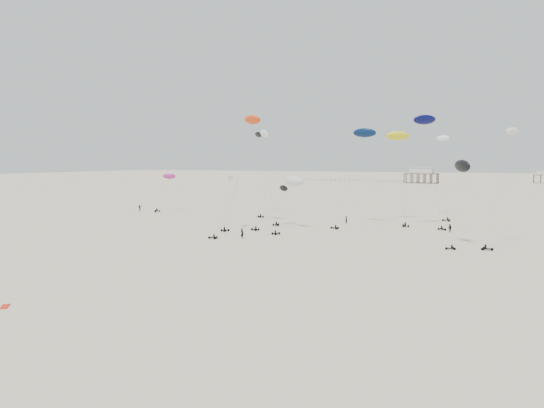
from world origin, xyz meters
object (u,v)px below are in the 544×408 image
at_px(pavilion_small, 541,178).
at_px(spectator_0, 242,239).
at_px(pavilion_main, 421,176).
at_px(rig_6, 259,157).

distance_m(pavilion_small, spectator_0, 297.12).
xyz_separation_m(pavilion_main, pavilion_small, (70.00, 30.00, -0.74)).
bearing_deg(pavilion_main, pavilion_small, 23.20).
relative_size(pavilion_small, spectator_0, 3.93).
relative_size(pavilion_main, pavilion_small, 2.33).
distance_m(pavilion_main, spectator_0, 259.42).
height_order(pavilion_main, spectator_0, pavilion_main).
xyz_separation_m(pavilion_main, spectator_0, (2.70, -259.37, -4.22)).
distance_m(pavilion_small, rig_6, 260.84).
height_order(pavilion_small, rig_6, rig_6).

